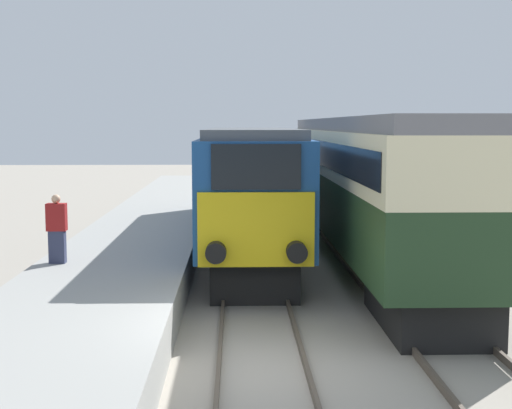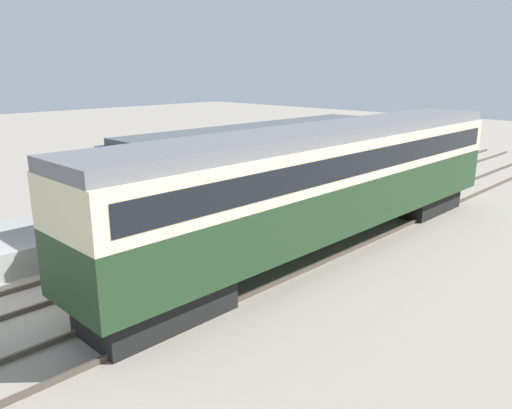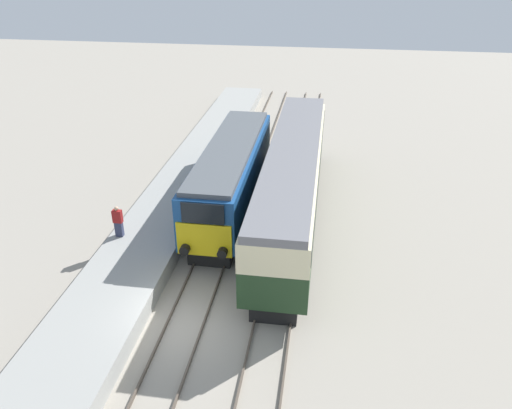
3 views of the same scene
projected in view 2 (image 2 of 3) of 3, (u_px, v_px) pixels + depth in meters
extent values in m
plane|color=gray|center=(4.00, 307.00, 12.88)|extent=(120.00, 120.00, 0.00)
cube|color=gray|center=(176.00, 208.00, 20.52)|extent=(3.50, 50.00, 0.85)
cube|color=#4C4238|center=(151.00, 250.00, 16.80)|extent=(0.07, 60.00, 0.14)
cube|color=#4C4238|center=(177.00, 261.00, 15.83)|extent=(0.07, 60.00, 0.14)
cube|color=#4C4238|center=(218.00, 278.00, 14.51)|extent=(0.07, 60.00, 0.14)
cube|color=#4C4238|center=(253.00, 293.00, 13.54)|extent=(0.07, 60.00, 0.14)
cube|color=black|center=(190.00, 235.00, 16.97)|extent=(2.03, 4.00, 1.00)
cube|color=black|center=(321.00, 196.00, 22.07)|extent=(2.03, 4.00, 1.00)
cube|color=navy|center=(264.00, 167.00, 19.04)|extent=(2.70, 12.38, 2.66)
cube|color=yellow|center=(121.00, 213.00, 14.87)|extent=(2.48, 0.10, 1.60)
cube|color=black|center=(118.00, 169.00, 14.52)|extent=(1.89, 0.10, 0.96)
cube|color=#4C5156|center=(264.00, 129.00, 18.66)|extent=(2.38, 11.88, 0.24)
cylinder|color=black|center=(101.00, 223.00, 15.42)|extent=(0.44, 0.35, 0.44)
cylinder|color=black|center=(131.00, 235.00, 14.27)|extent=(0.44, 0.35, 0.44)
cube|color=black|center=(158.00, 302.00, 12.15)|extent=(1.89, 3.60, 0.95)
cube|color=black|center=(421.00, 200.00, 21.62)|extent=(1.89, 3.60, 0.95)
cube|color=#1E381E|center=(328.00, 200.00, 16.55)|extent=(2.70, 18.12, 1.62)
cube|color=beige|center=(330.00, 157.00, 16.17)|extent=(2.71, 18.12, 1.27)
cube|color=black|center=(330.00, 157.00, 16.17)|extent=(2.75, 17.40, 0.70)
cube|color=slate|center=(331.00, 132.00, 15.95)|extent=(2.48, 18.12, 0.36)
cube|color=#2D334C|center=(89.00, 198.00, 18.96)|extent=(0.36, 0.24, 0.75)
cube|color=maroon|center=(87.00, 180.00, 18.78)|extent=(0.44, 0.26, 0.63)
sphere|color=tan|center=(86.00, 169.00, 18.67)|extent=(0.20, 0.20, 0.20)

